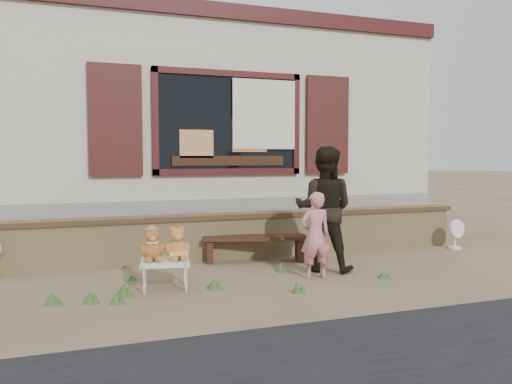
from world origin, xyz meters
name	(u,v)px	position (x,y,z in m)	size (l,w,h in m)	color
ground	(271,272)	(0.00, 0.00, 0.00)	(80.00, 80.00, 0.00)	brown
shopfront	(196,133)	(0.00, 4.49, 2.00)	(8.04, 5.13, 4.00)	#A29B83
brick_wall	(247,234)	(0.00, 1.00, 0.34)	(7.10, 0.36, 0.67)	tan
bench	(255,243)	(0.00, 0.65, 0.27)	(1.49, 0.66, 0.37)	black
folding_chair	(165,263)	(-1.44, -0.41, 0.30)	(0.60, 0.55, 0.33)	silver
teddy_bear_left	(152,244)	(-1.58, -0.39, 0.52)	(0.28, 0.24, 0.39)	brown
teddy_bear_right	(177,243)	(-1.30, -0.43, 0.52)	(0.28, 0.25, 0.39)	#9D652B
child	(315,235)	(0.38, -0.50, 0.53)	(0.39, 0.26, 1.07)	#D37E83
adult	(324,209)	(0.68, -0.15, 0.81)	(0.79, 0.62, 1.63)	black
fan_right	(455,234)	(3.40, 0.53, 0.24)	(0.31, 0.20, 0.48)	white
grass_tufts	(184,286)	(-1.26, -0.56, 0.06)	(3.94, 1.31, 0.15)	#335722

